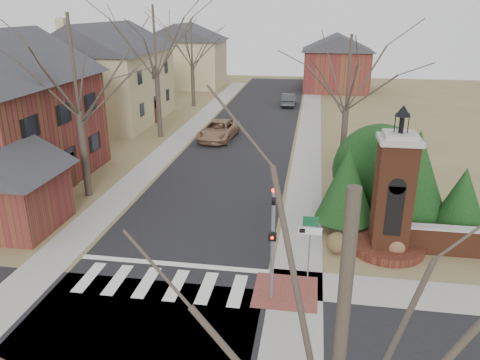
% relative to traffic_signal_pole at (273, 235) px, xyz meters
% --- Properties ---
extents(ground, '(120.00, 120.00, 0.00)m').
position_rel_traffic_signal_pole_xyz_m(ground, '(-4.30, -0.57, -2.59)').
color(ground, brown).
rests_on(ground, ground).
extents(main_street, '(8.00, 70.00, 0.01)m').
position_rel_traffic_signal_pole_xyz_m(main_street, '(-4.30, 21.43, -2.58)').
color(main_street, black).
rests_on(main_street, ground).
extents(cross_street, '(120.00, 8.00, 0.01)m').
position_rel_traffic_signal_pole_xyz_m(cross_street, '(-4.30, -3.57, -2.58)').
color(cross_street, black).
rests_on(cross_street, ground).
extents(crosswalk_zone, '(8.00, 2.20, 0.02)m').
position_rel_traffic_signal_pole_xyz_m(crosswalk_zone, '(-4.30, 0.23, -2.58)').
color(crosswalk_zone, silver).
rests_on(crosswalk_zone, ground).
extents(stop_bar, '(8.00, 0.35, 0.02)m').
position_rel_traffic_signal_pole_xyz_m(stop_bar, '(-4.30, 1.73, -2.58)').
color(stop_bar, silver).
rests_on(stop_bar, ground).
extents(sidewalk_right_main, '(2.00, 60.00, 0.02)m').
position_rel_traffic_signal_pole_xyz_m(sidewalk_right_main, '(0.90, 21.43, -2.58)').
color(sidewalk_right_main, gray).
rests_on(sidewalk_right_main, ground).
extents(sidewalk_left, '(2.00, 60.00, 0.02)m').
position_rel_traffic_signal_pole_xyz_m(sidewalk_left, '(-9.50, 21.43, -2.58)').
color(sidewalk_left, gray).
rests_on(sidewalk_left, ground).
extents(curb_apron, '(2.40, 2.40, 0.02)m').
position_rel_traffic_signal_pole_xyz_m(curb_apron, '(0.50, 0.43, -2.57)').
color(curb_apron, brown).
rests_on(curb_apron, ground).
extents(traffic_signal_pole, '(0.28, 0.41, 4.50)m').
position_rel_traffic_signal_pole_xyz_m(traffic_signal_pole, '(0.00, 0.00, 0.00)').
color(traffic_signal_pole, slate).
rests_on(traffic_signal_pole, ground).
extents(sign_post, '(0.90, 0.07, 2.75)m').
position_rel_traffic_signal_pole_xyz_m(sign_post, '(1.29, 1.41, -0.64)').
color(sign_post, slate).
rests_on(sign_post, ground).
extents(brick_gate_monument, '(3.20, 3.20, 6.47)m').
position_rel_traffic_signal_pole_xyz_m(brick_gate_monument, '(4.70, 4.42, -0.42)').
color(brick_gate_monument, '#5B2D1A').
rests_on(brick_gate_monument, ground).
extents(house_stucco_left, '(9.80, 12.80, 9.28)m').
position_rel_traffic_signal_pole_xyz_m(house_stucco_left, '(-17.80, 26.42, 2.01)').
color(house_stucco_left, tan).
rests_on(house_stucco_left, ground).
extents(garage_left, '(4.80, 4.80, 4.29)m').
position_rel_traffic_signal_pole_xyz_m(garage_left, '(-12.82, 3.92, -0.35)').
color(garage_left, brown).
rests_on(garage_left, ground).
extents(house_distant_left, '(10.80, 8.80, 8.53)m').
position_rel_traffic_signal_pole_xyz_m(house_distant_left, '(-16.31, 47.42, 1.66)').
color(house_distant_left, tan).
rests_on(house_distant_left, ground).
extents(house_distant_right, '(8.80, 8.80, 7.30)m').
position_rel_traffic_signal_pole_xyz_m(house_distant_right, '(3.69, 47.42, 1.06)').
color(house_distant_right, brown).
rests_on(house_distant_right, ground).
extents(evergreen_near, '(2.80, 2.80, 4.10)m').
position_rel_traffic_signal_pole_xyz_m(evergreen_near, '(2.90, 6.43, -0.29)').
color(evergreen_near, '#473D33').
rests_on(evergreen_near, ground).
extents(evergreen_mid, '(3.40, 3.40, 4.70)m').
position_rel_traffic_signal_pole_xyz_m(evergreen_mid, '(6.20, 7.63, 0.01)').
color(evergreen_mid, '#473D33').
rests_on(evergreen_mid, ground).
extents(evergreen_far, '(2.40, 2.40, 3.30)m').
position_rel_traffic_signal_pole_xyz_m(evergreen_far, '(8.20, 6.63, -0.69)').
color(evergreen_far, '#473D33').
rests_on(evergreen_far, ground).
extents(evergreen_mass, '(4.80, 4.80, 4.80)m').
position_rel_traffic_signal_pole_xyz_m(evergreen_mass, '(4.70, 8.93, -0.19)').
color(evergreen_mass, black).
rests_on(evergreen_mass, ground).
extents(bare_tree_0, '(8.05, 8.05, 11.15)m').
position_rel_traffic_signal_pole_xyz_m(bare_tree_0, '(-11.30, 8.43, 5.11)').
color(bare_tree_0, '#473D33').
rests_on(bare_tree_0, ground).
extents(bare_tree_1, '(8.40, 8.40, 11.64)m').
position_rel_traffic_signal_pole_xyz_m(bare_tree_1, '(-11.30, 21.43, 5.44)').
color(bare_tree_1, '#473D33').
rests_on(bare_tree_1, ground).
extents(bare_tree_2, '(7.35, 7.35, 10.19)m').
position_rel_traffic_signal_pole_xyz_m(bare_tree_2, '(-11.80, 34.43, 4.44)').
color(bare_tree_2, '#473D33').
rests_on(bare_tree_2, ground).
extents(bare_tree_3, '(7.00, 7.00, 9.70)m').
position_rel_traffic_signal_pole_xyz_m(bare_tree_3, '(3.20, 15.43, 4.10)').
color(bare_tree_3, '#473D33').
rests_on(bare_tree_3, ground).
extents(bare_tree_4, '(6.65, 6.65, 9.21)m').
position_rel_traffic_signal_pole_xyz_m(bare_tree_4, '(1.70, -9.57, 3.77)').
color(bare_tree_4, '#473D33').
rests_on(bare_tree_4, ground).
extents(pickup_truck, '(2.92, 5.56, 1.49)m').
position_rel_traffic_signal_pole_xyz_m(pickup_truck, '(-6.36, 21.45, -1.84)').
color(pickup_truck, '#916B4F').
rests_on(pickup_truck, ground).
extents(distant_car, '(1.45, 4.08, 1.34)m').
position_rel_traffic_signal_pole_xyz_m(distant_car, '(-1.59, 36.18, -1.92)').
color(distant_car, '#33373B').
rests_on(distant_car, ground).
extents(dry_shrub_left, '(0.93, 0.93, 0.93)m').
position_rel_traffic_signal_pole_xyz_m(dry_shrub_left, '(2.50, 3.85, -2.12)').
color(dry_shrub_left, brown).
rests_on(dry_shrub_left, ground).
extents(dry_shrub_right, '(0.97, 0.97, 0.97)m').
position_rel_traffic_signal_pole_xyz_m(dry_shrub_right, '(5.00, 4.03, -2.10)').
color(dry_shrub_right, brown).
rests_on(dry_shrub_right, ground).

